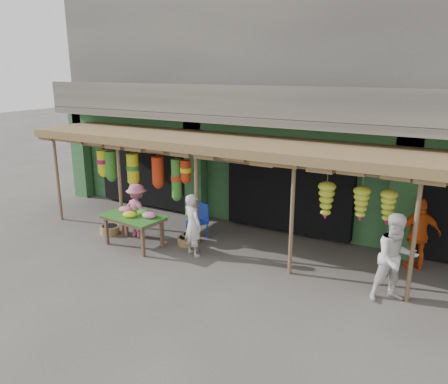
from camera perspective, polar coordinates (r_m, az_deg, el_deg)
The scene contains 12 objects.
ground at distance 10.76m, azimuth 3.90°, elevation -8.97°, with size 80.00×80.00×0.00m, color #514C47.
building at distance 14.37m, azimuth 12.80°, elevation 10.89°, with size 16.40×6.80×7.00m.
awning at distance 10.74m, azimuth 5.31°, elevation 5.42°, with size 14.00×2.70×2.79m.
flower_table at distance 11.56m, azimuth -11.63°, elevation -3.24°, with size 1.74×1.13×0.99m.
blue_chair at distance 11.96m, azimuth -3.23°, elevation -3.51°, with size 0.61×0.61×0.99m.
basket_left at distance 12.80m, azimuth -14.69°, elevation -4.79°, with size 0.54×0.54×0.23m, color #946843.
basket_mid at distance 11.70m, azimuth -4.82°, elevation -6.35°, with size 0.52×0.52×0.20m, color olive.
basket_right at distance 11.84m, azimuth -4.30°, elevation -5.99°, with size 0.50×0.50×0.23m, color #AB884F.
person_front at distance 10.81m, azimuth -4.12°, elevation -4.31°, with size 0.58×0.38×1.58m, color beige.
person_right at distance 9.29m, azimuth 21.49°, elevation -8.06°, with size 0.89×0.69×1.83m, color silver.
person_vendor at distance 10.94m, azimuth 24.06°, elevation -5.08°, with size 1.00×0.42×1.71m, color #E35415.
person_shopper at distance 12.21m, azimuth -11.23°, elevation -2.38°, with size 0.98×0.56×1.51m, color #CE6D88.
Camera 1 is at (4.18, -8.83, 4.49)m, focal length 35.00 mm.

